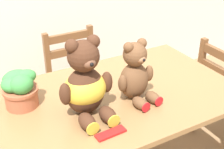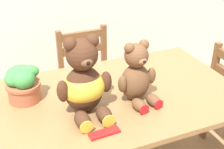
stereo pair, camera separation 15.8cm
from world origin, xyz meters
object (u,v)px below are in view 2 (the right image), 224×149
teddy_bear_left (84,83)px  chocolate_bar (104,133)px  teddy_bear_right (137,76)px  potted_plant (23,83)px  wooden_chair_behind (89,82)px

teddy_bear_left → chocolate_bar: (0.02, -0.21, -0.16)m
teddy_bear_right → potted_plant: bearing=-29.4°
teddy_bear_left → chocolate_bar: bearing=94.5°
potted_plant → teddy_bear_left: bearing=-39.6°
wooden_chair_behind → potted_plant: 0.90m
potted_plant → chocolate_bar: potted_plant is taller
teddy_bear_left → potted_plant: size_ratio=2.10×
teddy_bear_right → chocolate_bar: (-0.27, -0.21, -0.14)m
wooden_chair_behind → teddy_bear_right: (0.01, -0.80, 0.47)m
wooden_chair_behind → teddy_bear_left: (-0.28, -0.80, 0.48)m
wooden_chair_behind → teddy_bear_left: bearing=70.8°
wooden_chair_behind → teddy_bear_left: teddy_bear_left is taller
potted_plant → chocolate_bar: bearing=-56.3°
teddy_bear_right → chocolate_bar: teddy_bear_right is taller
wooden_chair_behind → chocolate_bar: 1.10m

